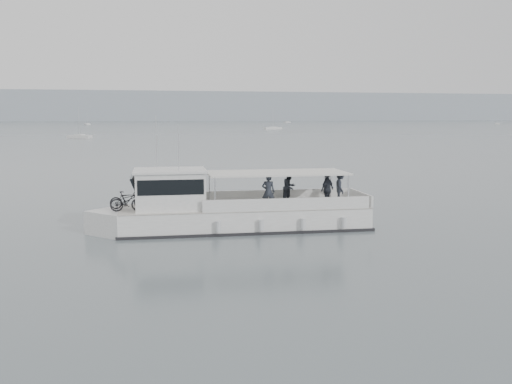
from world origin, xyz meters
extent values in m
plane|color=slate|center=(0.00, 0.00, 0.00)|extent=(1400.00, 1400.00, 0.00)
cube|color=#939EA8|center=(0.00, 560.00, 14.00)|extent=(1400.00, 90.00, 28.00)
cube|color=white|center=(1.09, 1.09, 0.40)|extent=(10.71, 3.37, 1.15)
cube|color=white|center=(-4.20, 1.36, 0.40)|extent=(2.86, 2.86, 1.15)
cube|color=beige|center=(1.09, 1.09, 0.97)|extent=(10.71, 3.37, 0.05)
cube|color=black|center=(1.09, 1.09, 0.04)|extent=(10.89, 3.48, 0.16)
cube|color=white|center=(2.74, 2.36, 1.23)|extent=(7.05, 0.46, 0.53)
cube|color=white|center=(2.60, -0.35, 1.23)|extent=(7.05, 0.46, 0.53)
cube|color=white|center=(6.33, 0.81, 1.23)|extent=(0.24, 2.82, 0.53)
cube|color=white|center=(-2.08, 1.25, 1.76)|extent=(2.94, 2.52, 1.59)
cube|color=black|center=(-3.45, 1.32, 1.90)|extent=(0.61, 2.23, 1.02)
cube|color=black|center=(-2.08, 1.25, 2.03)|extent=(2.77, 2.55, 0.62)
cube|color=white|center=(-2.08, 1.25, 2.60)|extent=(3.13, 2.71, 0.09)
cube|color=silver|center=(2.50, 1.01, 2.42)|extent=(6.12, 2.95, 0.07)
cylinder|color=silver|center=(-0.39, -0.07, 1.70)|extent=(0.06, 0.06, 1.45)
cylinder|color=silver|center=(-0.26, 2.39, 1.70)|extent=(0.06, 0.06, 1.45)
cylinder|color=silver|center=(5.25, -0.37, 1.70)|extent=(0.06, 0.06, 1.45)
cylinder|color=silver|center=(5.38, 2.10, 1.70)|extent=(0.06, 0.06, 1.45)
cylinder|color=silver|center=(-2.57, 2.07, 3.75)|extent=(0.03, 0.03, 2.29)
cylinder|color=silver|center=(-1.76, 0.62, 3.57)|extent=(0.03, 0.03, 1.94)
cylinder|color=silver|center=(-0.31, -0.39, 0.44)|extent=(0.22, 0.22, 0.44)
cylinder|color=silver|center=(1.45, -0.49, 0.44)|extent=(0.22, 0.22, 0.44)
cylinder|color=silver|center=(3.21, -0.58, 0.44)|extent=(0.22, 0.22, 0.44)
cylinder|color=silver|center=(4.97, -0.67, 0.44)|extent=(0.22, 0.22, 0.44)
imported|color=black|center=(-3.83, 1.70, 1.37)|extent=(1.54, 0.61, 0.79)
imported|color=black|center=(-3.86, 0.99, 1.39)|extent=(1.41, 0.47, 0.84)
imported|color=#292E37|center=(1.93, 0.25, 1.71)|extent=(0.63, 0.52, 1.48)
imported|color=#292E37|center=(3.23, 1.59, 1.71)|extent=(0.91, 0.87, 1.48)
imported|color=#292E37|center=(4.58, 0.38, 1.71)|extent=(0.91, 0.81, 1.48)
imported|color=#292E37|center=(5.51, 1.21, 1.71)|extent=(0.74, 1.05, 1.48)
cube|color=white|center=(110.75, 376.21, 0.30)|extent=(6.02, 4.94, 0.75)
cube|color=white|center=(110.75, 376.21, 0.62)|extent=(2.67, 2.56, 0.45)
cube|color=white|center=(-23.88, 306.10, 0.30)|extent=(3.72, 6.68, 0.75)
cube|color=white|center=(-23.88, 306.10, 0.62)|extent=(2.33, 2.63, 0.45)
cylinder|color=silver|center=(-23.88, 306.10, 4.10)|extent=(0.08, 0.08, 7.00)
cube|color=white|center=(-13.59, 108.55, 0.30)|extent=(5.59, 4.46, 0.75)
cube|color=white|center=(-13.59, 108.55, 0.62)|extent=(2.46, 2.34, 0.45)
cylinder|color=silver|center=(-13.59, 108.55, 3.63)|extent=(0.08, 0.08, 6.06)
cube|color=white|center=(49.95, 183.71, 0.30)|extent=(7.03, 3.53, 0.75)
cube|color=white|center=(49.95, 183.71, 0.62)|extent=(2.70, 2.34, 0.45)
cylinder|color=silver|center=(49.95, 183.71, 4.30)|extent=(0.08, 0.08, 7.40)
cube|color=white|center=(203.93, 265.66, 0.30)|extent=(5.93, 7.34, 0.75)
cube|color=white|center=(203.93, 265.66, 0.62)|extent=(3.09, 3.24, 0.45)
cylinder|color=silver|center=(203.93, 265.66, 4.59)|extent=(0.08, 0.08, 7.99)
camera|label=1|loc=(-3.87, -22.71, 4.87)|focal=40.00mm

